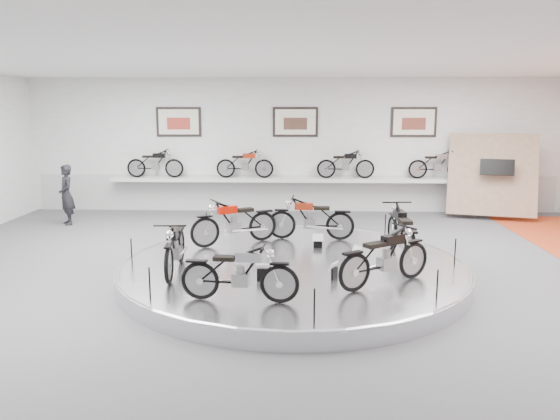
{
  "coord_description": "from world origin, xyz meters",
  "views": [
    {
      "loc": [
        0.08,
        -9.48,
        3.15
      ],
      "look_at": [
        -0.25,
        0.6,
        1.23
      ],
      "focal_mm": 35.0,
      "sensor_mm": 36.0,
      "label": 1
    }
  ],
  "objects_px": {
    "bike_d": "(175,246)",
    "bike_f": "(385,257)",
    "bike_a": "(401,231)",
    "visitor": "(66,195)",
    "display_platform": "(293,270)",
    "bike_e": "(239,273)",
    "bike_b": "(311,218)",
    "shelf": "(295,180)",
    "bike_c": "(234,222)"
  },
  "relations": [
    {
      "from": "shelf",
      "to": "visitor",
      "type": "bearing_deg",
      "value": -163.09
    },
    {
      "from": "bike_b",
      "to": "visitor",
      "type": "height_order",
      "value": "visitor"
    },
    {
      "from": "display_platform",
      "to": "bike_d",
      "type": "distance_m",
      "value": 2.24
    },
    {
      "from": "display_platform",
      "to": "bike_d",
      "type": "height_order",
      "value": "bike_d"
    },
    {
      "from": "bike_a",
      "to": "bike_b",
      "type": "distance_m",
      "value": 2.16
    },
    {
      "from": "display_platform",
      "to": "bike_f",
      "type": "distance_m",
      "value": 2.04
    },
    {
      "from": "shelf",
      "to": "display_platform",
      "type": "bearing_deg",
      "value": -90.0
    },
    {
      "from": "bike_a",
      "to": "visitor",
      "type": "distance_m",
      "value": 9.16
    },
    {
      "from": "bike_a",
      "to": "bike_f",
      "type": "height_order",
      "value": "bike_a"
    },
    {
      "from": "display_platform",
      "to": "bike_b",
      "type": "height_order",
      "value": "bike_b"
    },
    {
      "from": "display_platform",
      "to": "visitor",
      "type": "height_order",
      "value": "visitor"
    },
    {
      "from": "bike_c",
      "to": "bike_d",
      "type": "distance_m",
      "value": 2.16
    },
    {
      "from": "display_platform",
      "to": "bike_a",
      "type": "distance_m",
      "value": 2.23
    },
    {
      "from": "shelf",
      "to": "bike_b",
      "type": "bearing_deg",
      "value": -85.43
    },
    {
      "from": "visitor",
      "to": "bike_d",
      "type": "bearing_deg",
      "value": 2.91
    },
    {
      "from": "visitor",
      "to": "bike_c",
      "type": "bearing_deg",
      "value": 21.59
    },
    {
      "from": "bike_b",
      "to": "bike_c",
      "type": "xyz_separation_m",
      "value": [
        -1.61,
        -0.47,
        0.01
      ]
    },
    {
      "from": "shelf",
      "to": "bike_f",
      "type": "xyz_separation_m",
      "value": [
        1.5,
        -7.64,
        -0.23
      ]
    },
    {
      "from": "bike_b",
      "to": "bike_d",
      "type": "xyz_separation_m",
      "value": [
        -2.41,
        -2.48,
        -0.0
      ]
    },
    {
      "from": "bike_a",
      "to": "shelf",
      "type": "bearing_deg",
      "value": 15.59
    },
    {
      "from": "bike_b",
      "to": "bike_d",
      "type": "height_order",
      "value": "bike_b"
    },
    {
      "from": "bike_a",
      "to": "bike_d",
      "type": "relative_size",
      "value": 1.08
    },
    {
      "from": "bike_d",
      "to": "visitor",
      "type": "xyz_separation_m",
      "value": [
        -4.1,
        5.2,
        0.04
      ]
    },
    {
      "from": "bike_e",
      "to": "bike_a",
      "type": "bearing_deg",
      "value": 47.91
    },
    {
      "from": "display_platform",
      "to": "bike_d",
      "type": "xyz_separation_m",
      "value": [
        -2.05,
        -0.67,
        0.62
      ]
    },
    {
      "from": "display_platform",
      "to": "bike_f",
      "type": "bearing_deg",
      "value": -39.63
    },
    {
      "from": "bike_e",
      "to": "bike_f",
      "type": "xyz_separation_m",
      "value": [
        2.27,
        0.84,
        0.03
      ]
    },
    {
      "from": "bike_b",
      "to": "bike_f",
      "type": "bearing_deg",
      "value": 114.55
    },
    {
      "from": "display_platform",
      "to": "bike_c",
      "type": "relative_size",
      "value": 3.91
    },
    {
      "from": "display_platform",
      "to": "bike_e",
      "type": "xyz_separation_m",
      "value": [
        -0.77,
        -2.08,
        0.59
      ]
    },
    {
      "from": "shelf",
      "to": "bike_a",
      "type": "xyz_separation_m",
      "value": [
        2.07,
        -5.91,
        -0.2
      ]
    },
    {
      "from": "bike_b",
      "to": "bike_f",
      "type": "height_order",
      "value": "bike_f"
    },
    {
      "from": "shelf",
      "to": "bike_f",
      "type": "bearing_deg",
      "value": -78.91
    },
    {
      "from": "shelf",
      "to": "visitor",
      "type": "relative_size",
      "value": 6.77
    },
    {
      "from": "bike_d",
      "to": "bike_f",
      "type": "xyz_separation_m",
      "value": [
        3.54,
        -0.57,
        0.0
      ]
    },
    {
      "from": "bike_e",
      "to": "bike_f",
      "type": "distance_m",
      "value": 2.42
    },
    {
      "from": "display_platform",
      "to": "bike_d",
      "type": "relative_size",
      "value": 4.02
    },
    {
      "from": "bike_a",
      "to": "bike_f",
      "type": "distance_m",
      "value": 1.82
    },
    {
      "from": "bike_b",
      "to": "visitor",
      "type": "bearing_deg",
      "value": -18.43
    },
    {
      "from": "display_platform",
      "to": "visitor",
      "type": "distance_m",
      "value": 7.67
    },
    {
      "from": "bike_e",
      "to": "bike_f",
      "type": "bearing_deg",
      "value": 26.19
    },
    {
      "from": "display_platform",
      "to": "bike_e",
      "type": "relative_size",
      "value": 4.24
    },
    {
      "from": "shelf",
      "to": "bike_c",
      "type": "bearing_deg",
      "value": -103.78
    },
    {
      "from": "display_platform",
      "to": "shelf",
      "type": "xyz_separation_m",
      "value": [
        0.0,
        6.4,
        0.85
      ]
    },
    {
      "from": "bike_f",
      "to": "display_platform",
      "type": "bearing_deg",
      "value": 106.11
    },
    {
      "from": "display_platform",
      "to": "bike_e",
      "type": "height_order",
      "value": "bike_e"
    },
    {
      "from": "bike_a",
      "to": "bike_e",
      "type": "height_order",
      "value": "bike_a"
    },
    {
      "from": "bike_a",
      "to": "bike_e",
      "type": "bearing_deg",
      "value": 128.38
    },
    {
      "from": "display_platform",
      "to": "bike_c",
      "type": "distance_m",
      "value": 1.93
    },
    {
      "from": "display_platform",
      "to": "bike_f",
      "type": "relative_size",
      "value": 3.98
    }
  ]
}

